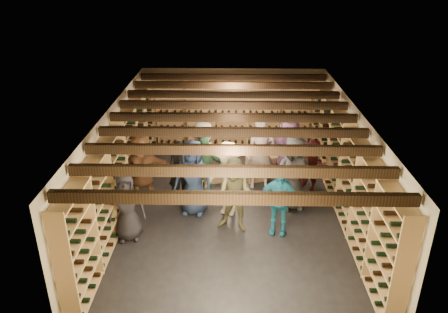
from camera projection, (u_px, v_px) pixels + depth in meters
name	position (u px, v px, depth m)	size (l,w,h in m)	color
ground	(232.00, 206.00, 10.47)	(8.00, 8.00, 0.00)	black
walls	(233.00, 161.00, 9.97)	(5.52, 8.02, 2.40)	beige
ceiling	(233.00, 111.00, 9.47)	(5.50, 8.00, 0.01)	beige
ceiling_joists	(233.00, 117.00, 9.53)	(5.40, 7.12, 0.18)	black
wine_rack_left	(121.00, 165.00, 10.07)	(0.32, 7.50, 2.15)	tan
wine_rack_right	(345.00, 167.00, 9.97)	(0.32, 7.50, 2.15)	tan
wine_rack_back	(233.00, 112.00, 13.50)	(4.70, 0.30, 2.15)	tan
crate_stack_left	(256.00, 169.00, 11.57)	(0.58, 0.49, 0.68)	tan
crate_stack_right	(213.00, 175.00, 11.59)	(0.56, 0.43, 0.34)	tan
crate_loose	(278.00, 158.00, 12.78)	(0.50, 0.33, 0.17)	tan
person_0	(127.00, 206.00, 8.98)	(0.76, 0.49, 1.56)	black
person_1	(181.00, 173.00, 10.34)	(0.58, 0.38, 1.58)	black
person_2	(236.00, 195.00, 9.26)	(0.82, 0.64, 1.68)	brown
person_3	(228.00, 179.00, 9.84)	(1.15, 0.66, 1.78)	beige
person_4	(279.00, 201.00, 9.18)	(0.91, 0.38, 1.55)	#176887
person_5	(141.00, 168.00, 10.41)	(1.60, 0.51, 1.73)	brown
person_6	(193.00, 178.00, 9.87)	(0.88, 0.57, 1.80)	#192645
person_7	(261.00, 153.00, 10.98)	(0.70, 0.46, 1.91)	gray
person_8	(314.00, 169.00, 10.64)	(0.73, 0.57, 1.50)	#4B1718
person_9	(204.00, 157.00, 10.84)	(1.18, 0.68, 1.83)	#A09F93
person_10	(204.00, 169.00, 10.36)	(1.01, 0.42, 1.72)	#214529
person_11	(288.00, 151.00, 11.14)	(1.75, 0.56, 1.89)	#7D5282
person_12	(293.00, 173.00, 10.08)	(0.88, 0.57, 1.81)	#323336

